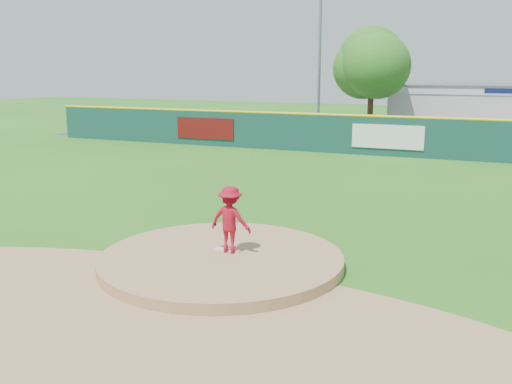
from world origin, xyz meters
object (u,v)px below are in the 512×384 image
at_px(pool_building_grp, 508,109).
at_px(playground_slide, 207,125).
at_px(light_pole_left, 320,43).
at_px(pitcher, 230,219).
at_px(van, 321,128).
at_px(deciduous_tree, 372,65).

relative_size(pool_building_grp, playground_slide, 6.19).
bearing_deg(playground_slide, light_pole_left, 33.37).
relative_size(pitcher, van, 0.31).
distance_m(van, pool_building_grp, 13.74).
xyz_separation_m(van, light_pole_left, (-1.26, 3.53, 5.34)).
distance_m(pool_building_grp, playground_slide, 20.63).
bearing_deg(deciduous_tree, van, -150.90).
distance_m(van, light_pole_left, 6.52).
height_order(pitcher, light_pole_left, light_pole_left).
bearing_deg(pool_building_grp, pitcher, -100.53).
height_order(pitcher, playground_slide, pitcher).
relative_size(van, deciduous_tree, 0.68).
relative_size(playground_slide, deciduous_tree, 0.33).
xyz_separation_m(van, playground_slide, (-7.69, -0.71, -0.02)).
bearing_deg(deciduous_tree, light_pole_left, 153.43).
height_order(pitcher, pool_building_grp, pool_building_grp).
xyz_separation_m(pitcher, van, (-4.85, 23.20, -0.31)).
bearing_deg(light_pole_left, deciduous_tree, -26.57).
bearing_deg(van, pool_building_grp, -60.21).
distance_m(pool_building_grp, deciduous_tree, 11.01).
bearing_deg(pitcher, deciduous_tree, -81.72).
bearing_deg(pitcher, playground_slide, -57.46).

